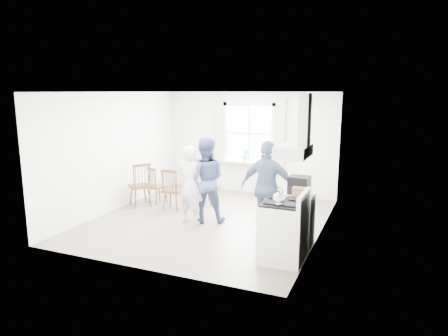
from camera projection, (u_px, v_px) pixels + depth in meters
room_shell at (209, 158)px, 8.01m from camera, size 4.62×5.12×2.64m
window_assembly at (249, 137)px, 10.20m from camera, size 1.88×0.24×1.70m
range_hood at (297, 141)px, 5.89m from camera, size 0.45×0.76×0.94m
shelf_unit at (198, 174)px, 10.82m from camera, size 0.40×0.30×0.80m
gas_stove at (284, 230)px, 6.22m from camera, size 0.68×0.76×1.12m
kettle at (279, 199)px, 5.94m from camera, size 0.19×0.19×0.27m
low_cabinet at (298, 220)px, 6.83m from camera, size 0.50×0.55×0.90m
stereo_stack at (299, 185)px, 6.77m from camera, size 0.36×0.32×0.30m
cardboard_box at (301, 192)px, 6.57m from camera, size 0.26×0.18×0.16m
windsor_chair_a at (171, 185)px, 8.78m from camera, size 0.41×0.40×0.95m
windsor_chair_b at (207, 182)px, 9.28m from camera, size 0.45×0.44×0.87m
windsor_chair_c at (141, 180)px, 9.05m from camera, size 0.60×0.60×1.03m
person_left at (190, 185)px, 7.90m from camera, size 0.65×0.65×1.59m
person_mid at (205, 180)px, 8.00m from camera, size 1.09×1.09×1.72m
person_right at (267, 188)px, 7.33m from camera, size 1.05×1.05×1.74m
potted_plant at (245, 155)px, 10.22m from camera, size 0.17×0.17×0.30m
windsor_chair_d at (154, 182)px, 9.31m from camera, size 0.49×0.49×0.89m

